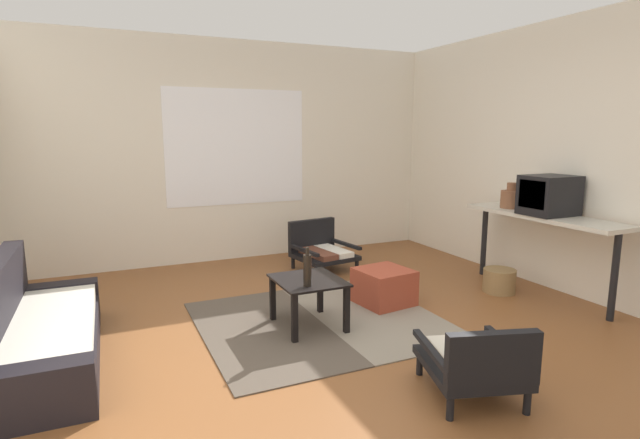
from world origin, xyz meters
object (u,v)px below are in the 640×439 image
at_px(console_shelf, 543,222).
at_px(wicker_basket, 499,281).
at_px(ottoman_orange, 384,287).
at_px(crt_television, 549,195).
at_px(clay_vase, 511,198).
at_px(armchair_striped_foreground, 476,362).
at_px(couch, 35,334).
at_px(glass_bottle, 307,270).
at_px(coffee_table, 308,289).
at_px(armchair_by_window, 321,248).

relative_size(console_shelf, wicker_basket, 5.24).
height_order(ottoman_orange, crt_television, crt_television).
bearing_deg(console_shelf, clay_vase, 90.00).
distance_m(armchair_striped_foreground, wicker_basket, 2.22).
bearing_deg(couch, console_shelf, -4.18).
xyz_separation_m(armchair_striped_foreground, console_shelf, (1.95, 1.29, 0.49)).
height_order(couch, glass_bottle, same).
xyz_separation_m(coffee_table, armchair_striped_foreground, (0.47, -1.46, -0.09)).
bearing_deg(ottoman_orange, armchair_by_window, 91.03).
xyz_separation_m(armchair_striped_foreground, crt_television, (1.94, 1.23, 0.76)).
bearing_deg(wicker_basket, clay_vase, 35.02).
xyz_separation_m(ottoman_orange, glass_bottle, (-0.94, -0.38, 0.37)).
distance_m(ottoman_orange, glass_bottle, 1.08).
distance_m(couch, console_shelf, 4.44).
height_order(console_shelf, wicker_basket, console_shelf).
bearing_deg(armchair_by_window, glass_bottle, -117.59).
height_order(couch, clay_vase, clay_vase).
distance_m(couch, crt_television, 4.48).
distance_m(clay_vase, glass_bottle, 2.55).
bearing_deg(clay_vase, glass_bottle, -170.60).
height_order(couch, ottoman_orange, couch).
height_order(ottoman_orange, glass_bottle, glass_bottle).
bearing_deg(coffee_table, armchair_striped_foreground, -72.13).
distance_m(ottoman_orange, clay_vase, 1.73).
bearing_deg(armchair_by_window, couch, -153.11).
bearing_deg(clay_vase, crt_television, -90.38).
height_order(crt_television, glass_bottle, crt_television).
relative_size(armchair_striped_foreground, ottoman_orange, 1.64).
bearing_deg(armchair_by_window, ottoman_orange, -88.97).
bearing_deg(console_shelf, wicker_basket, 145.40).
height_order(coffee_table, console_shelf, console_shelf).
height_order(armchair_striped_foreground, clay_vase, clay_vase).
bearing_deg(armchair_by_window, coffee_table, -117.83).
distance_m(glass_bottle, wicker_basket, 2.24).
relative_size(coffee_table, clay_vase, 2.23).
relative_size(armchair_striped_foreground, console_shelf, 0.45).
distance_m(coffee_table, wicker_basket, 2.12).
relative_size(coffee_table, armchair_by_window, 0.83).
bearing_deg(crt_television, glass_bottle, 178.64).
bearing_deg(wicker_basket, glass_bottle, -174.76).
xyz_separation_m(couch, crt_television, (4.40, -0.37, 0.78)).
bearing_deg(armchair_striped_foreground, armchair_by_window, 83.15).
bearing_deg(ottoman_orange, armchair_striped_foreground, -103.13).
bearing_deg(armchair_striped_foreground, crt_television, 32.44).
bearing_deg(ottoman_orange, wicker_basket, -7.97).
relative_size(console_shelf, crt_television, 3.61).
xyz_separation_m(armchair_by_window, glass_bottle, (-0.91, -1.74, 0.30)).
bearing_deg(coffee_table, armchair_by_window, 62.17).
distance_m(console_shelf, wicker_basket, 0.71).
relative_size(couch, clay_vase, 6.90).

